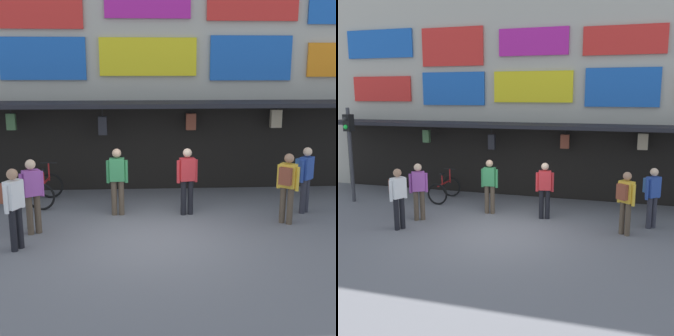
{
  "view_description": "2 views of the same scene",
  "coord_description": "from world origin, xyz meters",
  "views": [
    {
      "loc": [
        -0.15,
        -8.98,
        3.62
      ],
      "look_at": [
        0.42,
        1.34,
        1.24
      ],
      "focal_mm": 47.31,
      "sensor_mm": 36.0,
      "label": 1
    },
    {
      "loc": [
        2.84,
        -9.51,
        3.61
      ],
      "look_at": [
        -0.34,
        1.77,
        1.42
      ],
      "focal_mm": 41.88,
      "sensor_mm": 36.0,
      "label": 2
    }
  ],
  "objects": [
    {
      "name": "pedestrian_in_white",
      "position": [
        3.16,
        0.73,
        0.98
      ],
      "size": [
        0.48,
        0.47,
        1.68
      ],
      "color": "brown",
      "rests_on": "ground"
    },
    {
      "name": "pedestrian_in_black",
      "position": [
        -2.59,
        0.41,
        0.95
      ],
      "size": [
        0.47,
        0.38,
        1.68
      ],
      "color": "brown",
      "rests_on": "ground"
    },
    {
      "name": "ground_plane",
      "position": [
        0.0,
        0.0,
        0.0
      ],
      "size": [
        80.0,
        80.0,
        0.0
      ],
      "primitive_type": "plane",
      "color": "slate"
    },
    {
      "name": "traffic_light_near",
      "position": [
        -5.76,
        1.64,
        2.14
      ],
      "size": [
        0.32,
        0.34,
        3.2
      ],
      "color": "#38383D",
      "rests_on": "ground"
    },
    {
      "name": "pedestrian_in_yellow",
      "position": [
        3.86,
        1.53,
        0.98
      ],
      "size": [
        0.47,
        0.47,
        1.68
      ],
      "color": "#2D2D38",
      "rests_on": "ground"
    },
    {
      "name": "pedestrian_in_blue",
      "position": [
        -2.75,
        -0.45,
        0.98
      ],
      "size": [
        0.46,
        0.48,
        1.68
      ],
      "color": "black",
      "rests_on": "ground"
    },
    {
      "name": "shopfront",
      "position": [
        -0.0,
        4.57,
        3.96
      ],
      "size": [
        18.0,
        2.6,
        8.0
      ],
      "color": "#B2AD9E",
      "rests_on": "ground"
    },
    {
      "name": "pedestrian_in_purple",
      "position": [
        0.9,
        1.52,
        0.95
      ],
      "size": [
        0.52,
        0.28,
        1.68
      ],
      "color": "black",
      "rests_on": "ground"
    },
    {
      "name": "pedestrian_in_red",
      "position": [
        -0.81,
        1.59,
        0.95
      ],
      "size": [
        0.53,
        0.23,
        1.68
      ],
      "color": "brown",
      "rests_on": "ground"
    },
    {
      "name": "bicycle_parked",
      "position": [
        -2.79,
        2.6,
        0.39
      ],
      "size": [
        0.74,
        1.17,
        1.05
      ],
      "color": "black",
      "rests_on": "ground"
    }
  ]
}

